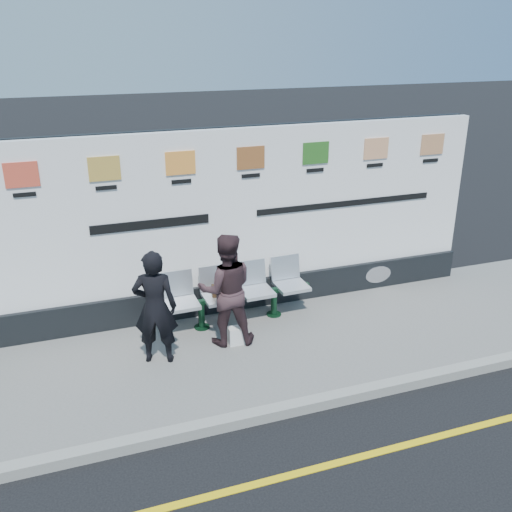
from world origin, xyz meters
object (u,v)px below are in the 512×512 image
(billboard, at_px, (249,233))
(woman_right, at_px, (226,290))
(bench, at_px, (239,307))
(woman_left, at_px, (155,307))

(billboard, relative_size, woman_right, 4.66)
(bench, distance_m, woman_left, 1.70)
(billboard, height_order, woman_right, billboard)
(billboard, xyz_separation_m, woman_left, (-1.79, -1.24, -0.47))
(woman_right, bearing_deg, bench, -113.29)
(woman_left, xyz_separation_m, woman_right, (1.07, 0.17, 0.03))
(woman_left, distance_m, woman_right, 1.08)
(billboard, distance_m, bench, 1.23)
(billboard, bearing_deg, woman_left, -145.41)
(billboard, height_order, bench, billboard)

